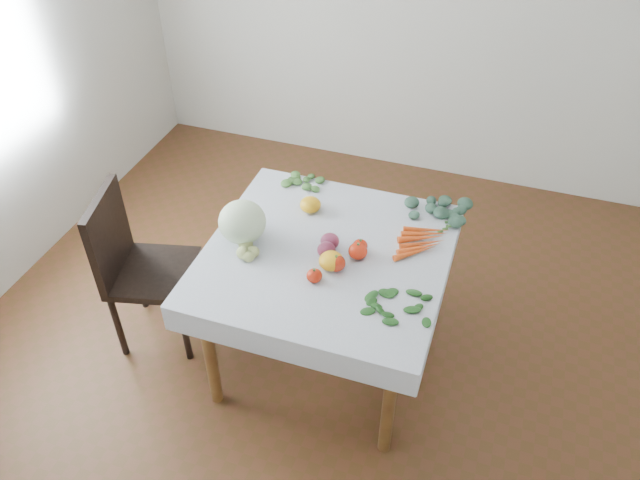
# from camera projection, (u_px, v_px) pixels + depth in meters

# --- Properties ---
(ground) EXTENTS (4.00, 4.00, 0.00)m
(ground) POSITION_uv_depth(u_px,v_px,m) (326.00, 356.00, 3.42)
(ground) COLOR #552F1B
(table) EXTENTS (1.00, 1.00, 0.75)m
(table) POSITION_uv_depth(u_px,v_px,m) (326.00, 268.00, 2.99)
(table) COLOR brown
(table) RESTS_ON ground
(tablecloth) EXTENTS (1.12, 1.12, 0.01)m
(tablecloth) POSITION_uv_depth(u_px,v_px,m) (326.00, 253.00, 2.93)
(tablecloth) COLOR white
(tablecloth) RESTS_ON table
(chair) EXTENTS (0.51, 0.51, 0.93)m
(chair) POSITION_uv_depth(u_px,v_px,m) (135.00, 260.00, 3.22)
(chair) COLOR black
(chair) RESTS_ON ground
(cabbage) EXTENTS (0.25, 0.25, 0.20)m
(cabbage) POSITION_uv_depth(u_px,v_px,m) (242.00, 222.00, 2.94)
(cabbage) COLOR #E1F3CB
(cabbage) RESTS_ON tablecloth
(tomato_a) EXTENTS (0.12, 0.12, 0.08)m
(tomato_a) POSITION_uv_depth(u_px,v_px,m) (358.00, 251.00, 2.88)
(tomato_a) COLOR red
(tomato_a) RESTS_ON tablecloth
(tomato_b) EXTENTS (0.09, 0.09, 0.07)m
(tomato_b) POSITION_uv_depth(u_px,v_px,m) (336.00, 263.00, 2.82)
(tomato_b) COLOR red
(tomato_b) RESTS_ON tablecloth
(tomato_c) EXTENTS (0.09, 0.09, 0.06)m
(tomato_c) POSITION_uv_depth(u_px,v_px,m) (360.00, 246.00, 2.92)
(tomato_c) COLOR red
(tomato_c) RESTS_ON tablecloth
(tomato_d) EXTENTS (0.08, 0.08, 0.06)m
(tomato_d) POSITION_uv_depth(u_px,v_px,m) (314.00, 276.00, 2.76)
(tomato_d) COLOR red
(tomato_d) RESTS_ON tablecloth
(heirloom_back) EXTENTS (0.13, 0.13, 0.08)m
(heirloom_back) POSITION_uv_depth(u_px,v_px,m) (310.00, 205.00, 3.15)
(heirloom_back) COLOR yellow
(heirloom_back) RESTS_ON tablecloth
(heirloom_front) EXTENTS (0.12, 0.12, 0.08)m
(heirloom_front) POSITION_uv_depth(u_px,v_px,m) (331.00, 261.00, 2.82)
(heirloom_front) COLOR yellow
(heirloom_front) RESTS_ON tablecloth
(onion_a) EXTENTS (0.11, 0.11, 0.07)m
(onion_a) POSITION_uv_depth(u_px,v_px,m) (326.00, 250.00, 2.89)
(onion_a) COLOR #561831
(onion_a) RESTS_ON tablecloth
(onion_b) EXTENTS (0.11, 0.11, 0.08)m
(onion_b) POSITION_uv_depth(u_px,v_px,m) (330.00, 241.00, 2.93)
(onion_b) COLOR #561831
(onion_b) RESTS_ON tablecloth
(tomatillo_cluster) EXTENTS (0.18, 0.12, 0.05)m
(tomatillo_cluster) POSITION_uv_depth(u_px,v_px,m) (239.00, 247.00, 2.92)
(tomatillo_cluster) COLOR #C0CE76
(tomatillo_cluster) RESTS_ON tablecloth
(carrot_bunch) EXTENTS (0.23, 0.32, 0.03)m
(carrot_bunch) POSITION_uv_depth(u_px,v_px,m) (421.00, 241.00, 2.97)
(carrot_bunch) COLOR #FE5A1C
(carrot_bunch) RESTS_ON tablecloth
(kale_bunch) EXTENTS (0.30, 0.26, 0.04)m
(kale_bunch) POSITION_uv_depth(u_px,v_px,m) (436.00, 207.00, 3.16)
(kale_bunch) COLOR #375A47
(kale_bunch) RESTS_ON tablecloth
(basil_bunch) EXTENTS (0.29, 0.20, 0.01)m
(basil_bunch) POSITION_uv_depth(u_px,v_px,m) (400.00, 308.00, 2.65)
(basil_bunch) COLOR #1A531C
(basil_bunch) RESTS_ON tablecloth
(dill_bunch) EXTENTS (0.20, 0.19, 0.02)m
(dill_bunch) POSITION_uv_depth(u_px,v_px,m) (299.00, 184.00, 3.34)
(dill_bunch) COLOR #457335
(dill_bunch) RESTS_ON tablecloth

